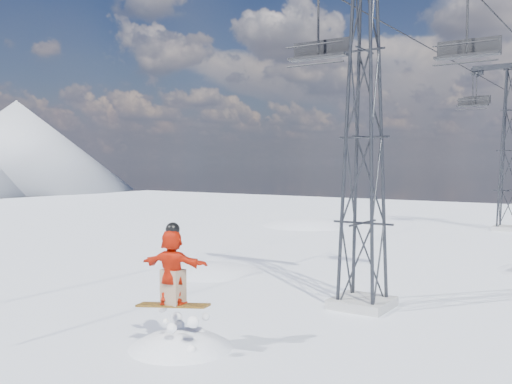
# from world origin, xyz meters

# --- Properties ---
(ground) EXTENTS (120.00, 120.00, 0.00)m
(ground) POSITION_xyz_m (0.00, 0.00, 0.00)
(ground) COLOR white
(ground) RESTS_ON ground
(lift_tower_near) EXTENTS (5.20, 1.80, 11.43)m
(lift_tower_near) POSITION_xyz_m (0.80, 8.00, 5.47)
(lift_tower_near) COLOR #999999
(lift_tower_near) RESTS_ON ground
(lift_tower_far) EXTENTS (5.20, 1.80, 11.43)m
(lift_tower_far) POSITION_xyz_m (0.80, 33.00, 5.47)
(lift_tower_far) COLOR #999999
(lift_tower_far) RESTS_ON ground
(haul_cables) EXTENTS (4.46, 51.00, 0.06)m
(haul_cables) POSITION_xyz_m (0.80, 19.50, 10.85)
(haul_cables) COLOR black
(haul_cables) RESTS_ON ground
(lift_chair_near) EXTENTS (2.22, 0.64, 2.76)m
(lift_chair_near) POSITION_xyz_m (-1.40, 9.12, 8.64)
(lift_chair_near) COLOR black
(lift_chair_near) RESTS_ON ground
(lift_chair_mid) EXTENTS (2.20, 0.63, 2.73)m
(lift_chair_mid) POSITION_xyz_m (3.00, 11.89, 8.67)
(lift_chair_mid) COLOR black
(lift_chair_mid) RESTS_ON ground
(lift_chair_far) EXTENTS (2.07, 0.59, 2.56)m
(lift_chair_far) POSITION_xyz_m (-1.40, 31.89, 8.80)
(lift_chair_far) COLOR black
(lift_chair_far) RESTS_ON ground
(lift_chair_extra) EXTENTS (1.84, 0.53, 2.28)m
(lift_chair_extra) POSITION_xyz_m (-1.40, 32.93, 9.03)
(lift_chair_extra) COLOR black
(lift_chair_extra) RESTS_ON ground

